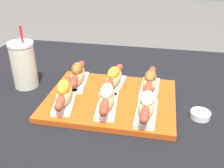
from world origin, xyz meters
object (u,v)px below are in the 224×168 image
serving_tray (111,99)px  drink_cup (24,65)px  hot_dog_2 (147,105)px  hot_dog_4 (114,78)px  hot_dog_1 (107,98)px  sauce_bowl (200,114)px  hot_dog_5 (150,82)px  hot_dog_0 (64,94)px  hot_dog_3 (78,75)px

serving_tray → drink_cup: bearing=171.1°
hot_dog_2 → hot_dog_4: bearing=130.5°
hot_dog_1 → sauce_bowl: hot_dog_1 is taller
hot_dog_2 → hot_dog_5: size_ratio=1.00×
serving_tray → drink_cup: drink_cup is taller
hot_dog_2 → drink_cup: size_ratio=0.85×
serving_tray → hot_dog_0: hot_dog_0 is taller
serving_tray → hot_dog_0: 0.16m
hot_dog_0 → hot_dog_5: 0.30m
hot_dog_2 → hot_dog_3: (-0.26, 0.15, 0.00)m
drink_cup → hot_dog_3: bearing=5.9°
hot_dog_2 → hot_dog_4: (-0.13, 0.15, 0.00)m
serving_tray → hot_dog_4: (-0.00, 0.07, 0.04)m
hot_dog_2 → drink_cup: (-0.46, 0.13, 0.03)m
hot_dog_0 → hot_dog_4: hot_dog_0 is taller
hot_dog_1 → drink_cup: size_ratio=0.85×
serving_tray → hot_dog_0: size_ratio=2.20×
hot_dog_1 → hot_dog_2: bearing=-6.5°
hot_dog_1 → hot_dog_3: size_ratio=1.00×
hot_dog_4 → hot_dog_2: bearing=-49.5°
hot_dog_2 → serving_tray: bearing=147.5°
hot_dog_2 → sauce_bowl: 0.17m
hot_dog_1 → hot_dog_2: 0.13m
serving_tray → sauce_bowl: (0.29, -0.04, 0.00)m
hot_dog_3 → sauce_bowl: size_ratio=3.22×
hot_dog_2 → sauce_bowl: bearing=14.7°
hot_dog_1 → hot_dog_5: (0.12, 0.14, -0.00)m
serving_tray → sauce_bowl: sauce_bowl is taller
sauce_bowl → hot_dog_0: bearing=-175.9°
serving_tray → hot_dog_5: bearing=30.7°
hot_dog_0 → hot_dog_1: same height
hot_dog_5 → hot_dog_1: bearing=-131.6°
hot_dog_0 → sauce_bowl: size_ratio=3.20×
serving_tray → hot_dog_3: (-0.14, 0.07, 0.04)m
hot_dog_3 → hot_dog_4: hot_dog_3 is taller
hot_dog_3 → hot_dog_4: (0.13, -0.00, -0.00)m
hot_dog_0 → hot_dog_5: (0.26, 0.14, -0.00)m
hot_dog_3 → hot_dog_0: bearing=-90.0°
hot_dog_3 → hot_dog_2: bearing=-30.0°
serving_tray → hot_dog_5: 0.15m
hot_dog_1 → hot_dog_0: bearing=-179.2°
hot_dog_2 → hot_dog_5: bearing=90.2°
hot_dog_0 → hot_dog_4: (0.13, 0.14, -0.00)m
hot_dog_0 → hot_dog_2: size_ratio=0.99×
hot_dog_0 → hot_dog_1: size_ratio=0.99×
hot_dog_0 → hot_dog_3: (0.00, 0.14, 0.00)m
serving_tray → drink_cup: size_ratio=1.85×
hot_dog_0 → hot_dog_2: bearing=-2.7°
hot_dog_3 → sauce_bowl: bearing=-14.4°
hot_dog_3 → sauce_bowl: (0.43, -0.11, -0.04)m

